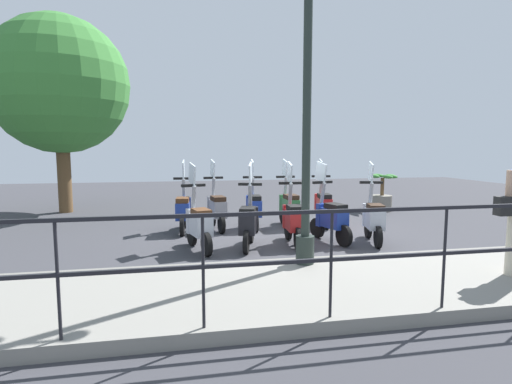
% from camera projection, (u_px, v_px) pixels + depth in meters
% --- Properties ---
extents(ground_plane, '(28.00, 28.00, 0.00)m').
position_uv_depth(ground_plane, '(282.00, 236.00, 8.15)').
color(ground_plane, '#38383D').
extents(promenade_walkway, '(2.20, 20.00, 0.15)m').
position_uv_depth(promenade_walkway, '(345.00, 284.00, 5.07)').
color(promenade_walkway, gray).
rests_on(promenade_walkway, ground_plane).
extents(fence_railing, '(0.04, 16.03, 1.07)m').
position_uv_depth(fence_railing, '(390.00, 240.00, 3.95)').
color(fence_railing, black).
rests_on(fence_railing, promenade_walkway).
extents(lamp_post_near, '(0.26, 0.90, 4.30)m').
position_uv_depth(lamp_post_near, '(307.00, 129.00, 5.52)').
color(lamp_post_near, '#232D28').
rests_on(lamp_post_near, promenade_walkway).
extents(tree_large, '(3.70, 3.70, 5.34)m').
position_uv_depth(tree_large, '(60.00, 86.00, 10.81)').
color(tree_large, brown).
rests_on(tree_large, ground_plane).
extents(potted_palm, '(1.06, 0.66, 1.05)m').
position_uv_depth(potted_palm, '(382.00, 196.00, 11.35)').
color(potted_palm, slate).
rests_on(potted_palm, ground_plane).
extents(scooter_near_0, '(1.21, 0.52, 1.54)m').
position_uv_depth(scooter_near_0, '(373.00, 218.00, 7.54)').
color(scooter_near_0, black).
rests_on(scooter_near_0, ground_plane).
extents(scooter_near_1, '(1.20, 0.53, 1.54)m').
position_uv_depth(scooter_near_1, '(331.00, 217.00, 7.60)').
color(scooter_near_1, black).
rests_on(scooter_near_1, ground_plane).
extents(scooter_near_2, '(1.23, 0.44, 1.54)m').
position_uv_depth(scooter_near_2, '(293.00, 219.00, 7.40)').
color(scooter_near_2, black).
rests_on(scooter_near_2, ground_plane).
extents(scooter_near_3, '(1.20, 0.53, 1.54)m').
position_uv_depth(scooter_near_3, '(249.00, 222.00, 7.16)').
color(scooter_near_3, black).
rests_on(scooter_near_3, ground_plane).
extents(scooter_near_4, '(1.21, 0.53, 1.54)m').
position_uv_depth(scooter_near_4, '(199.00, 224.00, 6.96)').
color(scooter_near_4, black).
rests_on(scooter_near_4, ground_plane).
extents(scooter_far_0, '(1.23, 0.46, 1.54)m').
position_uv_depth(scooter_far_0, '(323.00, 205.00, 9.21)').
color(scooter_far_0, black).
rests_on(scooter_far_0, ground_plane).
extents(scooter_far_1, '(1.23, 0.44, 1.54)m').
position_uv_depth(scooter_far_1, '(289.00, 206.00, 9.05)').
color(scooter_far_1, black).
rests_on(scooter_far_1, ground_plane).
extents(scooter_far_2, '(1.23, 0.44, 1.54)m').
position_uv_depth(scooter_far_2, '(254.00, 207.00, 8.91)').
color(scooter_far_2, black).
rests_on(scooter_far_2, ground_plane).
extents(scooter_far_3, '(1.23, 0.46, 1.54)m').
position_uv_depth(scooter_far_3, '(217.00, 208.00, 8.75)').
color(scooter_far_3, black).
rests_on(scooter_far_3, ground_plane).
extents(scooter_far_4, '(1.23, 0.44, 1.54)m').
position_uv_depth(scooter_far_4, '(183.00, 210.00, 8.53)').
color(scooter_far_4, black).
rests_on(scooter_far_4, ground_plane).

